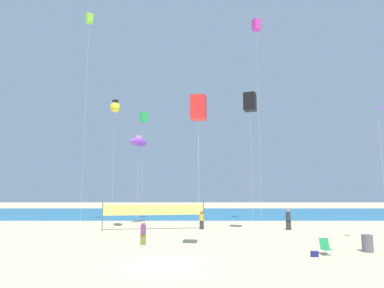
{
  "coord_description": "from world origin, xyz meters",
  "views": [
    {
      "loc": [
        1.25,
        -16.23,
        3.82
      ],
      "look_at": [
        1.34,
        7.54,
        6.93
      ],
      "focal_mm": 30.12,
      "sensor_mm": 36.0,
      "label": 1
    }
  ],
  "objects_px": {
    "trash_barrel": "(366,243)",
    "kite_yellow_inflatable": "(114,107)",
    "folding_beach_chair": "(324,246)",
    "kite_green_box": "(142,117)",
    "beachgoer_charcoal_shirt": "(287,219)",
    "kite_violet_inflatable": "(137,142)",
    "kite_lime_box": "(88,19)",
    "beachgoer_mustard_shirt": "(200,219)",
    "beach_handbag": "(313,254)",
    "beachgoer_plum_shirt": "(142,232)",
    "kite_red_box": "(197,108)",
    "volleyball_net": "(153,211)",
    "kite_violet_diamond": "(377,111)",
    "kite_black_box": "(249,102)",
    "kite_magenta_box": "(255,26)"
  },
  "relations": [
    {
      "from": "trash_barrel",
      "to": "kite_yellow_inflatable",
      "type": "bearing_deg",
      "value": 154.08
    },
    {
      "from": "folding_beach_chair",
      "to": "kite_green_box",
      "type": "xyz_separation_m",
      "value": [
        -13.0,
        17.07,
        11.06
      ]
    },
    {
      "from": "beachgoer_charcoal_shirt",
      "to": "kite_violet_inflatable",
      "type": "bearing_deg",
      "value": -56.71
    },
    {
      "from": "folding_beach_chair",
      "to": "kite_lime_box",
      "type": "xyz_separation_m",
      "value": [
        -17.78,
        11.57,
        19.88
      ]
    },
    {
      "from": "beachgoer_charcoal_shirt",
      "to": "beachgoer_mustard_shirt",
      "type": "bearing_deg",
      "value": -47.69
    },
    {
      "from": "beach_handbag",
      "to": "kite_violet_inflatable",
      "type": "xyz_separation_m",
      "value": [
        -12.03,
        13.88,
        8.03
      ]
    },
    {
      "from": "beachgoer_mustard_shirt",
      "to": "beachgoer_plum_shirt",
      "type": "height_order",
      "value": "beachgoer_mustard_shirt"
    },
    {
      "from": "folding_beach_chair",
      "to": "kite_red_box",
      "type": "distance_m",
      "value": 10.73
    },
    {
      "from": "volleyball_net",
      "to": "kite_red_box",
      "type": "distance_m",
      "value": 12.69
    },
    {
      "from": "beachgoer_mustard_shirt",
      "to": "kite_yellow_inflatable",
      "type": "xyz_separation_m",
      "value": [
        -7.64,
        -1.68,
        9.84
      ]
    },
    {
      "from": "kite_yellow_inflatable",
      "to": "kite_violet_diamond",
      "type": "xyz_separation_m",
      "value": [
        19.47,
        -6.26,
        -1.81
      ]
    },
    {
      "from": "beachgoer_charcoal_shirt",
      "to": "kite_violet_inflatable",
      "type": "distance_m",
      "value": 15.92
    },
    {
      "from": "kite_black_box",
      "to": "kite_yellow_inflatable",
      "type": "xyz_separation_m",
      "value": [
        -11.69,
        1.19,
        -0.16
      ]
    },
    {
      "from": "volleyball_net",
      "to": "kite_violet_inflatable",
      "type": "distance_m",
      "value": 7.5
    },
    {
      "from": "volleyball_net",
      "to": "beachgoer_charcoal_shirt",
      "type": "bearing_deg",
      "value": -0.03
    },
    {
      "from": "kite_violet_diamond",
      "to": "beachgoer_charcoal_shirt",
      "type": "bearing_deg",
      "value": 119.34
    },
    {
      "from": "kite_red_box",
      "to": "kite_yellow_inflatable",
      "type": "bearing_deg",
      "value": 129.24
    },
    {
      "from": "kite_black_box",
      "to": "kite_violet_diamond",
      "type": "height_order",
      "value": "kite_black_box"
    },
    {
      "from": "beachgoer_charcoal_shirt",
      "to": "kite_red_box",
      "type": "height_order",
      "value": "kite_red_box"
    },
    {
      "from": "beachgoer_charcoal_shirt",
      "to": "kite_violet_diamond",
      "type": "relative_size",
      "value": 0.2
    },
    {
      "from": "beachgoer_charcoal_shirt",
      "to": "beachgoer_mustard_shirt",
      "type": "xyz_separation_m",
      "value": [
        -7.63,
        0.46,
        -0.09
      ]
    },
    {
      "from": "trash_barrel",
      "to": "kite_lime_box",
      "type": "relative_size",
      "value": 0.05
    },
    {
      "from": "beachgoer_plum_shirt",
      "to": "folding_beach_chair",
      "type": "xyz_separation_m",
      "value": [
        10.71,
        -2.94,
        -0.36
      ]
    },
    {
      "from": "volleyball_net",
      "to": "beach_handbag",
      "type": "xyz_separation_m",
      "value": [
        10.02,
        -10.81,
        -1.49
      ]
    },
    {
      "from": "folding_beach_chair",
      "to": "trash_barrel",
      "type": "bearing_deg",
      "value": 36.18
    },
    {
      "from": "kite_magenta_box",
      "to": "kite_lime_box",
      "type": "xyz_separation_m",
      "value": [
        -16.93,
        -1.19,
        0.03
      ]
    },
    {
      "from": "beachgoer_charcoal_shirt",
      "to": "kite_violet_diamond",
      "type": "xyz_separation_m",
      "value": [
        4.2,
        -7.48,
        7.94
      ]
    },
    {
      "from": "beach_handbag",
      "to": "kite_red_box",
      "type": "xyz_separation_m",
      "value": [
        -6.28,
        0.81,
        8.34
      ]
    },
    {
      "from": "folding_beach_chair",
      "to": "kite_violet_diamond",
      "type": "relative_size",
      "value": 0.1
    },
    {
      "from": "folding_beach_chair",
      "to": "kite_magenta_box",
      "type": "xyz_separation_m",
      "value": [
        -0.85,
        12.76,
        19.85
      ]
    },
    {
      "from": "kite_red_box",
      "to": "kite_magenta_box",
      "type": "height_order",
      "value": "kite_magenta_box"
    },
    {
      "from": "trash_barrel",
      "to": "kite_yellow_inflatable",
      "type": "relative_size",
      "value": 0.09
    },
    {
      "from": "trash_barrel",
      "to": "kite_black_box",
      "type": "relative_size",
      "value": 0.08
    },
    {
      "from": "beach_handbag",
      "to": "kite_magenta_box",
      "type": "height_order",
      "value": "kite_magenta_box"
    },
    {
      "from": "beachgoer_plum_shirt",
      "to": "kite_yellow_inflatable",
      "type": "xyz_separation_m",
      "value": [
        -3.59,
        6.08,
        9.88
      ]
    },
    {
      "from": "beachgoer_mustard_shirt",
      "to": "kite_violet_diamond",
      "type": "height_order",
      "value": "kite_violet_diamond"
    },
    {
      "from": "volleyball_net",
      "to": "kite_red_box",
      "type": "xyz_separation_m",
      "value": [
        3.74,
        -10.0,
        6.85
      ]
    },
    {
      "from": "folding_beach_chair",
      "to": "beachgoer_charcoal_shirt",
      "type": "bearing_deg",
      "value": 106.11
    },
    {
      "from": "beach_handbag",
      "to": "kite_magenta_box",
      "type": "xyz_separation_m",
      "value": [
        -0.0,
        13.33,
        20.16
      ]
    },
    {
      "from": "kite_green_box",
      "to": "kite_red_box",
      "type": "height_order",
      "value": "kite_green_box"
    },
    {
      "from": "folding_beach_chair",
      "to": "trash_barrel",
      "type": "distance_m",
      "value": 2.86
    },
    {
      "from": "beachgoer_plum_shirt",
      "to": "kite_green_box",
      "type": "height_order",
      "value": "kite_green_box"
    },
    {
      "from": "beach_handbag",
      "to": "kite_black_box",
      "type": "height_order",
      "value": "kite_black_box"
    },
    {
      "from": "trash_barrel",
      "to": "beachgoer_plum_shirt",
      "type": "bearing_deg",
      "value": 170.66
    },
    {
      "from": "kite_lime_box",
      "to": "beachgoer_charcoal_shirt",
      "type": "bearing_deg",
      "value": -4.09
    },
    {
      "from": "beachgoer_plum_shirt",
      "to": "kite_violet_inflatable",
      "type": "height_order",
      "value": "kite_violet_inflatable"
    },
    {
      "from": "beachgoer_plum_shirt",
      "to": "kite_black_box",
      "type": "distance_m",
      "value": 13.79
    },
    {
      "from": "beachgoer_charcoal_shirt",
      "to": "kite_red_box",
      "type": "xyz_separation_m",
      "value": [
        -8.09,
        -10.0,
        7.53
      ]
    },
    {
      "from": "kite_red_box",
      "to": "kite_lime_box",
      "type": "height_order",
      "value": "kite_lime_box"
    },
    {
      "from": "trash_barrel",
      "to": "volleyball_net",
      "type": "relative_size",
      "value": 0.11
    }
  ]
}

